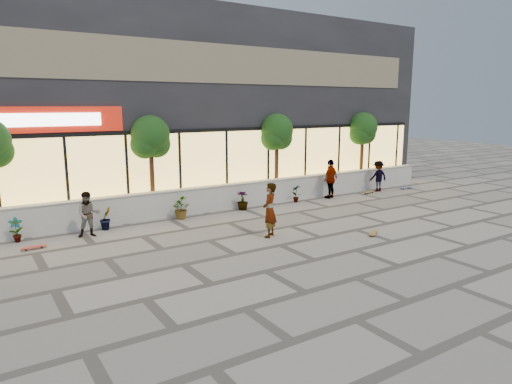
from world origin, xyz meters
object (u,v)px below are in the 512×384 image
skater_right_near (331,179)px  tree_mideast (277,134)px  skater_center (270,210)px  skater_left (88,214)px  skateboard_center (373,233)px  skater_right_far (378,176)px  skateboard_left (34,247)px  tree_midwest (151,139)px  tree_east (363,130)px  skateboard_right_near (369,192)px  skateboard_right_far (406,188)px

skater_right_near → tree_mideast: bearing=-52.1°
skater_center → skater_left: 5.97m
skateboard_center → skater_right_far: bearing=9.2°
skateboard_left → tree_midwest: bearing=22.5°
skater_right_far → skateboard_left: skater_right_far is taller
skater_right_near → skater_right_far: skater_right_near is taller
skater_right_near → skater_right_far: (3.18, 0.00, -0.14)m
skater_left → skateboard_left: bearing=-152.7°
skateboard_left → skateboard_center: bearing=-28.8°
skater_center → skateboard_left: 7.36m
tree_east → skateboard_right_near: (-1.00, -1.57, -2.91)m
tree_mideast → tree_midwest: bearing=180.0°
tree_mideast → skater_center: tree_mideast is taller
skater_center → skater_right_near: 7.04m
skater_right_near → skateboard_center: bearing=43.2°
skater_center → skateboard_left: size_ratio=2.48×
tree_mideast → tree_east: size_ratio=1.00×
skateboard_right_far → skater_center: bearing=-154.8°
skater_right_near → skateboard_right_far: skater_right_near is taller
skater_right_near → skateboard_left: 12.82m
tree_mideast → skateboard_right_far: 7.79m
skater_right_far → skateboard_left: 15.98m
tree_midwest → skateboard_left: size_ratio=5.37×
tree_east → skater_right_far: size_ratio=2.53×
skater_left → skateboard_right_near: bearing=13.8°
skater_right_near → skateboard_left: bearing=-14.2°
skater_right_near → skateboard_center: (-2.93, -5.43, -0.84)m
tree_mideast → skater_right_near: 3.27m
tree_mideast → skateboard_right_near: bearing=-19.2°
skateboard_left → tree_east: bearing=4.0°
skater_left → skateboard_center: bearing=-19.0°
skater_left → skateboard_right_far: 15.92m
skater_left → skateboard_right_far: size_ratio=1.94×
skateboard_right_far → skater_right_far: bearing=176.3°
skater_right_near → skater_center: bearing=13.3°
skateboard_left → skater_right_near: bearing=-0.0°
skateboard_right_far → tree_east: bearing=138.6°
skater_left → skater_right_far: bearing=14.4°
skater_left → skateboard_right_near: (13.40, 0.31, -0.69)m
skateboard_center → tree_midwest: bearing=94.7°
skater_right_near → skateboard_right_near: size_ratio=2.38×
skateboard_left → skater_right_far: bearing=-0.8°
tree_east → skateboard_right_far: bearing=-49.5°
skater_right_near → skater_left: bearing=-15.9°
skateboard_left → tree_mideast: bearing=8.2°
skater_right_far → skateboard_right_far: size_ratio=1.98×
skateboard_right_near → tree_midwest: bearing=158.7°
tree_east → skateboard_left: size_ratio=5.37×
skater_center → skateboard_center: bearing=112.7°
tree_midwest → skateboard_right_far: tree_midwest is taller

